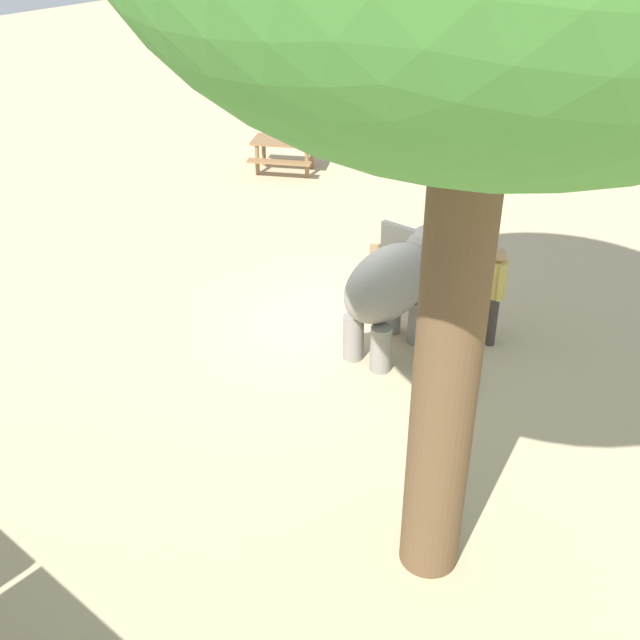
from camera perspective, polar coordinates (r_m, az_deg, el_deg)
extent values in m
plane|color=tan|center=(12.61, 1.28, -0.63)|extent=(60.00, 60.00, 0.00)
cylinder|color=gray|center=(12.42, 5.22, 0.66)|extent=(0.31, 0.31, 0.73)
cylinder|color=gray|center=(12.19, 7.18, -0.10)|extent=(0.31, 0.31, 0.73)
cylinder|color=gray|center=(11.72, 2.45, -1.24)|extent=(0.31, 0.31, 0.73)
cylinder|color=gray|center=(11.47, 4.46, -2.09)|extent=(0.31, 0.31, 0.73)
ellipsoid|color=gray|center=(11.55, 5.03, 2.72)|extent=(0.96, 1.83, 1.09)
sphere|color=gray|center=(12.34, 8.05, 5.17)|extent=(0.77, 0.77, 0.77)
cone|color=gray|center=(12.87, 8.51, 2.84)|extent=(0.24, 0.24, 1.22)
cube|color=gray|center=(12.49, 5.76, 5.66)|extent=(0.63, 0.11, 0.58)
cube|color=gray|center=(12.02, 9.82, 4.29)|extent=(0.63, 0.11, 0.58)
cylinder|color=#3F3833|center=(12.29, 12.48, -0.11)|extent=(0.14, 0.14, 0.82)
cylinder|color=#3F3833|center=(12.43, 12.21, 0.31)|extent=(0.14, 0.14, 0.82)
cylinder|color=tan|center=(12.03, 12.71, 2.97)|extent=(0.32, 0.32, 0.58)
sphere|color=tan|center=(11.85, 12.93, 4.67)|extent=(0.22, 0.22, 0.22)
cylinder|color=tan|center=(11.85, 13.05, 2.56)|extent=(0.09, 0.09, 0.55)
cylinder|color=tan|center=(12.19, 12.40, 3.49)|extent=(0.09, 0.09, 0.55)
cylinder|color=brown|center=(7.35, 9.26, -3.42)|extent=(0.63, 0.63, 5.00)
cube|color=#9E7A51|center=(13.73, 6.53, 4.13)|extent=(1.37, 1.15, 0.06)
cube|color=#9E7A51|center=(13.48, 6.60, 4.67)|extent=(1.16, 0.88, 0.40)
cube|color=#9E7A51|center=(13.83, 4.29, 3.32)|extent=(0.28, 0.34, 0.42)
cube|color=#9E7A51|center=(13.88, 8.64, 3.15)|extent=(0.28, 0.34, 0.42)
cube|color=olive|center=(18.95, -2.60, 12.93)|extent=(1.70, 1.44, 0.06)
cylinder|color=olive|center=(19.25, -0.58, 12.03)|extent=(0.10, 0.10, 0.72)
cylinder|color=olive|center=(18.66, -0.96, 11.40)|extent=(0.10, 0.10, 0.72)
cylinder|color=olive|center=(19.50, -4.13, 12.20)|extent=(0.10, 0.10, 0.72)
cylinder|color=olive|center=(18.92, -4.60, 11.58)|extent=(0.10, 0.10, 0.72)
cube|color=olive|center=(19.62, -2.18, 12.62)|extent=(1.42, 0.96, 0.05)
cube|color=olive|center=(18.48, -3.00, 11.42)|extent=(1.42, 0.96, 0.05)
cylinder|color=gray|center=(11.36, 9.84, -4.10)|extent=(0.36, 0.36, 0.32)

